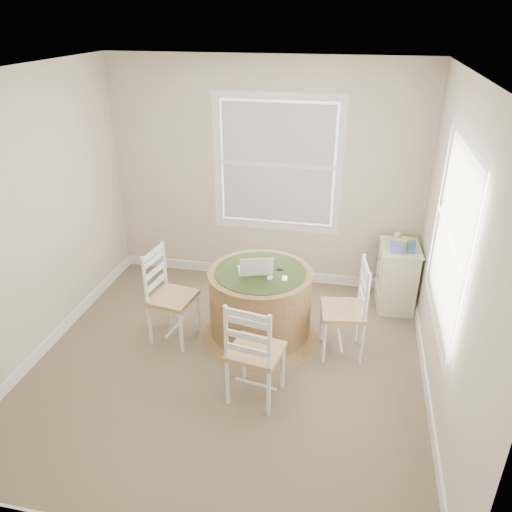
% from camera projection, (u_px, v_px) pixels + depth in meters
% --- Properties ---
extents(room, '(3.64, 3.64, 2.64)m').
position_uv_depth(room, '(247.00, 235.00, 4.20)').
color(room, '#7C684F').
rests_on(room, ground).
extents(round_table, '(1.20, 1.20, 0.74)m').
position_uv_depth(round_table, '(260.00, 301.00, 4.96)').
color(round_table, '#9A7445').
rests_on(round_table, ground).
extents(chair_left, '(0.46, 0.47, 0.95)m').
position_uv_depth(chair_left, '(173.00, 297.00, 4.88)').
color(chair_left, white).
rests_on(chair_left, ground).
extents(chair_near, '(0.48, 0.47, 0.95)m').
position_uv_depth(chair_near, '(256.00, 351.00, 4.12)').
color(chair_near, white).
rests_on(chair_near, ground).
extents(chair_right, '(0.46, 0.47, 0.95)m').
position_uv_depth(chair_right, '(343.00, 310.00, 4.68)').
color(chair_right, white).
rests_on(chair_right, ground).
extents(laptop, '(0.39, 0.37, 0.22)m').
position_uv_depth(laptop, '(256.00, 270.00, 4.78)').
color(laptop, white).
rests_on(laptop, round_table).
extents(mouse, '(0.06, 0.10, 0.03)m').
position_uv_depth(mouse, '(270.00, 278.00, 4.69)').
color(mouse, white).
rests_on(mouse, round_table).
extents(phone, '(0.05, 0.09, 0.02)m').
position_uv_depth(phone, '(285.00, 279.00, 4.68)').
color(phone, '#B7BABF').
rests_on(phone, round_table).
extents(keys, '(0.06, 0.05, 0.02)m').
position_uv_depth(keys, '(280.00, 269.00, 4.85)').
color(keys, black).
rests_on(keys, round_table).
extents(corner_chest, '(0.45, 0.58, 0.73)m').
position_uv_depth(corner_chest, '(396.00, 276.00, 5.49)').
color(corner_chest, '#F1EDB5').
rests_on(corner_chest, ground).
extents(tissue_box, '(0.13, 0.13, 0.10)m').
position_uv_depth(tissue_box, '(397.00, 247.00, 5.19)').
color(tissue_box, '#576FC7').
rests_on(tissue_box, corner_chest).
extents(box_yellow, '(0.16, 0.11, 0.06)m').
position_uv_depth(box_yellow, '(404.00, 243.00, 5.33)').
color(box_yellow, '#E6F054').
rests_on(box_yellow, corner_chest).
extents(box_blue, '(0.09, 0.09, 0.12)m').
position_uv_depth(box_blue, '(411.00, 246.00, 5.18)').
color(box_blue, '#2F5F8F').
rests_on(box_blue, corner_chest).
extents(cup_cream, '(0.07, 0.07, 0.09)m').
position_uv_depth(cup_cream, '(398.00, 237.00, 5.44)').
color(cup_cream, beige).
rests_on(cup_cream, corner_chest).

